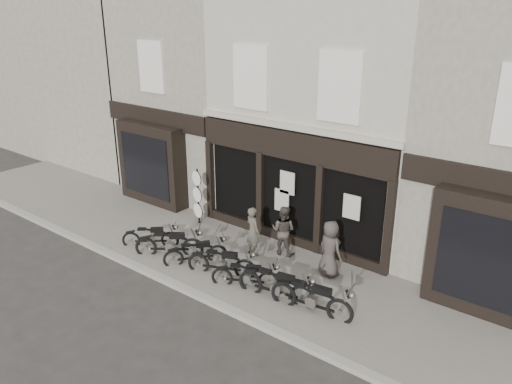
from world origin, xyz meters
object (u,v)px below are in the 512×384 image
Objects in this scene: motorcycle_1 at (170,246)px; man_centre at (283,230)px; motorcycle_4 at (246,278)px; man_left at (253,231)px; man_right at (330,249)px; motorcycle_5 at (277,288)px; advert_sign_post at (198,199)px; motorcycle_0 at (151,238)px; motorcycle_2 at (196,255)px; motorcycle_3 at (222,265)px; motorcycle_6 at (312,301)px.

motorcycle_1 is 3.62m from man_centre.
motorcycle_4 is 1.12× the size of man_left.
man_centre is 1.85m from man_right.
advert_sign_post reaches higher than motorcycle_5.
motorcycle_2 is (2.00, 0.07, 0.02)m from motorcycle_0.
man_centre is (3.77, 2.19, 0.57)m from motorcycle_0.
motorcycle_0 is at bearing 157.27° from motorcycle_3.
motorcycle_0 is 2.00m from motorcycle_2.
man_left is at bearing 133.02° from motorcycle_5.
motorcycle_6 is at bearing 171.99° from man_left.
motorcycle_3 is at bearing -22.55° from advert_sign_post.
motorcycle_3 is 2.05m from motorcycle_5.
man_left is at bearing 1.84° from motorcycle_1.
motorcycle_0 is 0.93× the size of motorcycle_2.
advert_sign_post is at bearing 121.03° from motorcycle_3.
man_left reaches higher than motorcycle_1.
motorcycle_1 is 0.95× the size of motorcycle_3.
man_left is (-1.04, 1.62, 0.55)m from motorcycle_4.
motorcycle_6 is at bearing -53.20° from motorcycle_2.
man_left is at bearing 145.70° from motorcycle_6.
motorcycle_3 is at bearing 170.88° from motorcycle_6.
man_centre is 3.79m from advert_sign_post.
motorcycle_2 is 1.06× the size of man_left.
motorcycle_6 is 1.43× the size of man_centre.
motorcycle_0 is 2.35m from advert_sign_post.
motorcycle_0 is 5.13m from motorcycle_5.
man_centre is (-1.37, 2.23, 0.49)m from motorcycle_5.
man_left is 0.99× the size of man_centre.
advert_sign_post is at bearing 122.21° from motorcycle_4.
motorcycle_1 is at bearing 159.54° from motorcycle_3.
motorcycle_5 is (2.05, -0.10, 0.03)m from motorcycle_3.
motorcycle_1 reaches higher than motorcycle_0.
motorcycle_0 is at bearing 45.41° from man_left.
advert_sign_post reaches higher than motorcycle_6.
motorcycle_2 is at bearing 38.18° from man_centre.
motorcycle_5 is at bearing -27.93° from motorcycle_4.
motorcycle_2 is 2.81m from man_centre.
man_right is at bearing 23.86° from motorcycle_4.
motorcycle_3 is 3.85m from advert_sign_post.
motorcycle_2 is 0.73× the size of motorcycle_6.
man_left is at bearing 0.09° from advert_sign_post.
motorcycle_3 is 2.30m from man_centre.
man_right is at bearing -25.10° from motorcycle_2.
man_centre reaches higher than motorcycle_5.
motorcycle_3 is 0.86× the size of motorcycle_6.
motorcycle_4 is at bearing -40.21° from motorcycle_0.
man_right is (2.51, 1.86, 0.57)m from motorcycle_3.
man_centre is (-2.45, 2.18, 0.49)m from motorcycle_6.
motorcycle_3 is at bearing 53.79° from man_right.
man_left is (2.05, 1.63, 0.50)m from motorcycle_1.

